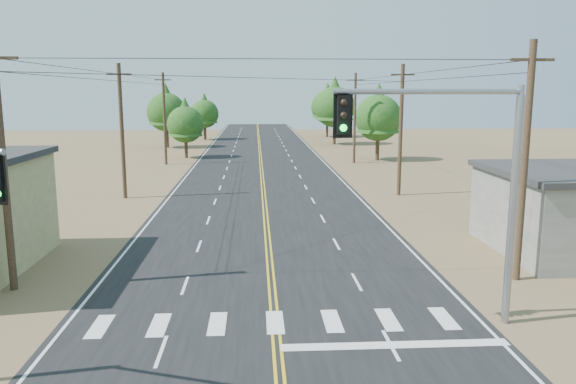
{
  "coord_description": "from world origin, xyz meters",
  "views": [
    {
      "loc": [
        -0.63,
        -10.42,
        7.94
      ],
      "look_at": [
        0.82,
        14.31,
        3.5
      ],
      "focal_mm": 35.0,
      "sensor_mm": 36.0,
      "label": 1
    }
  ],
  "objects": [
    {
      "name": "signal_mast_right",
      "position": [
        6.22,
        7.44,
        5.49
      ],
      "size": [
        6.33,
        0.77,
        8.17
      ],
      "rotation": [
        0.0,
        0.0,
        0.06
      ],
      "color": "gray",
      "rests_on": "ground"
    },
    {
      "name": "tree_right_far",
      "position": [
        12.18,
        89.08,
        5.85
      ],
      "size": [
        5.74,
        5.74,
        9.56
      ],
      "color": "#3F2D1E",
      "rests_on": "ground"
    },
    {
      "name": "tree_left_near",
      "position": [
        -9.0,
        58.15,
        4.5
      ],
      "size": [
        4.41,
        4.41,
        7.36
      ],
      "color": "#3F2D1E",
      "rests_on": "ground"
    },
    {
      "name": "utility_pole_left_far",
      "position": [
        -10.5,
        52.0,
        5.12
      ],
      "size": [
        1.8,
        0.3,
        10.0
      ],
      "color": "#4C3826",
      "rests_on": "ground"
    },
    {
      "name": "tree_left_far",
      "position": [
        -9.0,
        84.38,
        4.78
      ],
      "size": [
        4.7,
        4.7,
        7.83
      ],
      "color": "#3F2D1E",
      "rests_on": "ground"
    },
    {
      "name": "utility_pole_right_near",
      "position": [
        10.5,
        12.0,
        5.12
      ],
      "size": [
        1.8,
        0.3,
        10.0
      ],
      "color": "#4C3826",
      "rests_on": "ground"
    },
    {
      "name": "tree_right_near",
      "position": [
        13.7,
        54.46,
        5.49
      ],
      "size": [
        5.38,
        5.38,
        8.97
      ],
      "color": "#3F2D1E",
      "rests_on": "ground"
    },
    {
      "name": "utility_pole_right_far",
      "position": [
        10.5,
        52.0,
        5.12
      ],
      "size": [
        1.8,
        0.3,
        10.0
      ],
      "color": "#4C3826",
      "rests_on": "ground"
    },
    {
      "name": "utility_pole_left_near",
      "position": [
        -10.5,
        12.0,
        5.12
      ],
      "size": [
        1.8,
        0.3,
        10.0
      ],
      "color": "#4C3826",
      "rests_on": "ground"
    },
    {
      "name": "utility_pole_right_mid",
      "position": [
        10.5,
        32.0,
        5.12
      ],
      "size": [
        1.8,
        0.3,
        10.0
      ],
      "color": "#4C3826",
      "rests_on": "ground"
    },
    {
      "name": "tree_left_mid",
      "position": [
        -13.22,
        71.16,
        5.62
      ],
      "size": [
        5.52,
        5.52,
        9.19
      ],
      "color": "#3F2D1E",
      "rests_on": "ground"
    },
    {
      "name": "road",
      "position": [
        0.0,
        30.0,
        0.01
      ],
      "size": [
        15.0,
        200.0,
        0.02
      ],
      "primitive_type": "cube",
      "color": "black",
      "rests_on": "ground"
    },
    {
      "name": "tree_right_mid",
      "position": [
        11.47,
        74.81,
        6.29
      ],
      "size": [
        6.17,
        6.17,
        10.28
      ],
      "color": "#3F2D1E",
      "rests_on": "ground"
    },
    {
      "name": "utility_pole_left_mid",
      "position": [
        -10.5,
        32.0,
        5.12
      ],
      "size": [
        1.8,
        0.3,
        10.0
      ],
      "color": "#4C3826",
      "rests_on": "ground"
    }
  ]
}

